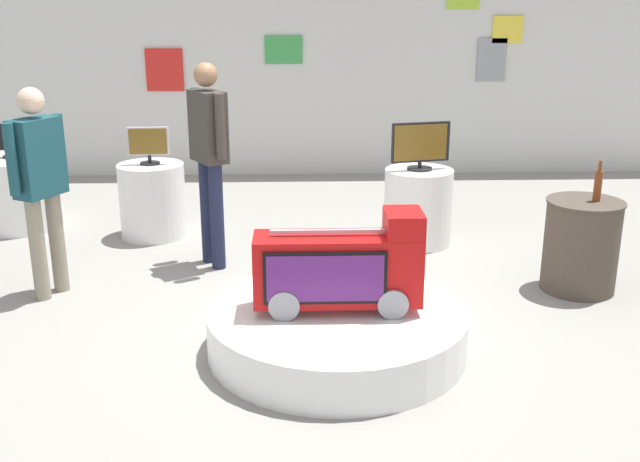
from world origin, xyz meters
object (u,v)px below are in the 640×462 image
object	(u,v)px
bottle_on_side_table	(598,185)
side_table_round	(581,245)
tv_on_left_rear	(148,144)
display_pedestal_left_rear	(153,200)
tv_on_center_rear	(10,140)
shopper_browsing_rear	(40,177)
tv_on_right_rear	(420,145)
shopper_browsing_near_truck	(209,149)
display_pedestal_center_rear	(16,192)
display_pedestal_right_rear	(418,207)
novelty_firetruck_tv	(341,270)
main_display_pedestal	(337,330)

from	to	relation	value
bottle_on_side_table	side_table_round	bearing A→B (deg)	173.39
tv_on_left_rear	display_pedestal_left_rear	bearing A→B (deg)	87.36
tv_on_center_rear	shopper_browsing_rear	bearing A→B (deg)	-64.04
tv_on_right_rear	side_table_round	distance (m)	1.75
tv_on_left_rear	tv_on_right_rear	world-z (taller)	tv_on_right_rear
tv_on_right_rear	bottle_on_side_table	xyz separation A→B (m)	(1.19, -1.23, -0.08)
tv_on_center_rear	tv_on_right_rear	world-z (taller)	tv_on_right_rear
shopper_browsing_near_truck	display_pedestal_center_rear	bearing A→B (deg)	150.16
display_pedestal_left_rear	display_pedestal_center_rear	size ratio (longest dim) A/B	0.83
display_pedestal_right_rear	tv_on_right_rear	xyz separation A→B (m)	(-0.00, -0.00, 0.60)
novelty_firetruck_tv	bottle_on_side_table	distance (m)	2.32
display_pedestal_center_rear	main_display_pedestal	bearing A→B (deg)	-43.08
novelty_firetruck_tv	shopper_browsing_rear	bearing A→B (deg)	154.60
tv_on_left_rear	shopper_browsing_rear	size ratio (longest dim) A/B	0.24
display_pedestal_left_rear	bottle_on_side_table	xyz separation A→B (m)	(3.76, -1.55, 0.51)
main_display_pedestal	shopper_browsing_rear	world-z (taller)	shopper_browsing_rear
display_pedestal_left_rear	tv_on_center_rear	size ratio (longest dim) A/B	1.70
display_pedestal_left_rear	shopper_browsing_near_truck	world-z (taller)	shopper_browsing_near_truck
novelty_firetruck_tv	tv_on_center_rear	world-z (taller)	tv_on_center_rear
display_pedestal_left_rear	display_pedestal_center_rear	bearing A→B (deg)	166.12
shopper_browsing_near_truck	display_pedestal_left_rear	bearing A→B (deg)	128.21
main_display_pedestal	bottle_on_side_table	size ratio (longest dim) A/B	5.35
novelty_firetruck_tv	shopper_browsing_rear	distance (m)	2.51
bottle_on_side_table	tv_on_center_rear	bearing A→B (deg)	159.91
display_pedestal_left_rear	display_pedestal_center_rear	world-z (taller)	same
tv_on_center_rear	side_table_round	distance (m)	5.50
display_pedestal_left_rear	tv_on_center_rear	distance (m)	1.59
display_pedestal_right_rear	shopper_browsing_rear	size ratio (longest dim) A/B	0.44
main_display_pedestal	tv_on_right_rear	xyz separation A→B (m)	(0.89, 2.24, 0.81)
tv_on_left_rear	bottle_on_side_table	bearing A→B (deg)	-22.36
display_pedestal_left_rear	tv_on_center_rear	bearing A→B (deg)	166.26
display_pedestal_center_rear	bottle_on_side_table	xyz separation A→B (m)	(5.21, -1.91, 0.51)
display_pedestal_left_rear	shopper_browsing_rear	size ratio (longest dim) A/B	0.44
side_table_round	tv_on_right_rear	bearing A→B (deg)	132.44
display_pedestal_right_rear	bottle_on_side_table	distance (m)	1.79
side_table_round	display_pedestal_left_rear	bearing A→B (deg)	157.29
main_display_pedestal	bottle_on_side_table	distance (m)	2.43
main_display_pedestal	tv_on_left_rear	world-z (taller)	tv_on_left_rear
display_pedestal_left_rear	shopper_browsing_near_truck	distance (m)	1.29
display_pedestal_center_rear	tv_on_center_rear	xyz separation A→B (m)	(0.00, -0.00, 0.55)
novelty_firetruck_tv	tv_on_center_rear	distance (m)	4.31
tv_on_right_rear	main_display_pedestal	bearing A→B (deg)	-111.74
tv_on_left_rear	display_pedestal_right_rear	xyz separation A→B (m)	(2.57, -0.32, -0.56)
tv_on_left_rear	shopper_browsing_rear	xyz separation A→B (m)	(-0.54, -1.50, 0.04)
display_pedestal_left_rear	tv_on_center_rear	xyz separation A→B (m)	(-1.45, 0.35, 0.55)
shopper_browsing_rear	shopper_browsing_near_truck	bearing A→B (deg)	27.91
display_pedestal_left_rear	main_display_pedestal	bearing A→B (deg)	-56.82
tv_on_right_rear	shopper_browsing_rear	distance (m)	3.33
display_pedestal_left_rear	shopper_browsing_rear	distance (m)	1.71
display_pedestal_left_rear	side_table_round	world-z (taller)	side_table_round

